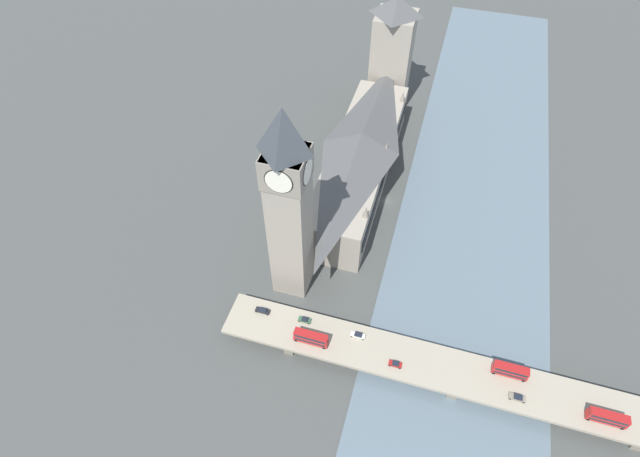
% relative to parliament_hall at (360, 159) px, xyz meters
% --- Properties ---
extents(ground_plane, '(600.00, 600.00, 0.00)m').
position_rel_parliament_hall_xyz_m(ground_plane, '(-14.08, 8.00, -12.73)').
color(ground_plane, '#424442').
extents(river_water, '(57.77, 360.00, 0.30)m').
position_rel_parliament_hall_xyz_m(river_water, '(-48.96, 8.00, -12.58)').
color(river_water, slate).
rests_on(river_water, ground_plane).
extents(parliament_hall, '(22.62, 93.57, 25.65)m').
position_rel_parliament_hall_xyz_m(parliament_hall, '(0.00, 0.00, 0.00)').
color(parliament_hall, gray).
rests_on(parliament_hall, ground_plane).
extents(clock_tower, '(12.82, 12.82, 74.56)m').
position_rel_parliament_hall_xyz_m(clock_tower, '(10.03, 56.59, 27.50)').
color(clock_tower, gray).
rests_on(clock_tower, ground_plane).
extents(victoria_tower, '(17.48, 17.48, 56.81)m').
position_rel_parliament_hall_xyz_m(victoria_tower, '(0.05, -59.53, 13.68)').
color(victoria_tower, gray).
rests_on(victoria_tower, ground_plane).
extents(road_bridge, '(147.54, 14.95, 5.89)m').
position_rel_parliament_hall_xyz_m(road_bridge, '(-48.96, 77.87, -7.93)').
color(road_bridge, gray).
rests_on(road_bridge, ground_plane).
extents(double_decker_bus_lead, '(10.91, 2.54, 5.01)m').
position_rel_parliament_hall_xyz_m(double_decker_bus_lead, '(-3.92, 80.80, -4.08)').
color(double_decker_bus_lead, red).
rests_on(double_decker_bus_lead, road_bridge).
extents(double_decker_bus_mid, '(10.28, 2.57, 4.68)m').
position_rel_parliament_hall_xyz_m(double_decker_bus_mid, '(-63.82, 74.24, -4.26)').
color(double_decker_bus_mid, red).
rests_on(double_decker_bus_mid, road_bridge).
extents(double_decker_bus_rear, '(10.66, 2.49, 4.57)m').
position_rel_parliament_hall_xyz_m(double_decker_bus_rear, '(-90.42, 80.85, -4.32)').
color(double_decker_bus_rear, red).
rests_on(double_decker_bus_rear, road_bridge).
extents(car_northbound_lead, '(4.59, 1.78, 1.42)m').
position_rel_parliament_hall_xyz_m(car_northbound_lead, '(-17.58, 74.70, -6.14)').
color(car_northbound_lead, silver).
rests_on(car_northbound_lead, road_bridge).
extents(car_northbound_mid, '(4.70, 1.91, 1.36)m').
position_rel_parliament_hall_xyz_m(car_northbound_mid, '(-66.57, 81.17, -6.15)').
color(car_northbound_mid, slate).
rests_on(car_northbound_mid, road_bridge).
extents(car_northbound_tail, '(3.99, 1.88, 1.26)m').
position_rel_parliament_hall_xyz_m(car_northbound_tail, '(-30.71, 80.93, -6.18)').
color(car_northbound_tail, maroon).
rests_on(car_northbound_tail, road_bridge).
extents(car_southbound_lead, '(4.08, 1.81, 1.27)m').
position_rel_parliament_hall_xyz_m(car_southbound_lead, '(0.23, 74.14, -6.19)').
color(car_southbound_lead, '#2D5638').
rests_on(car_southbound_lead, road_bridge).
extents(car_southbound_mid, '(4.77, 1.78, 1.44)m').
position_rel_parliament_hall_xyz_m(car_southbound_mid, '(14.49, 74.82, -6.12)').
color(car_southbound_mid, black).
rests_on(car_southbound_mid, road_bridge).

